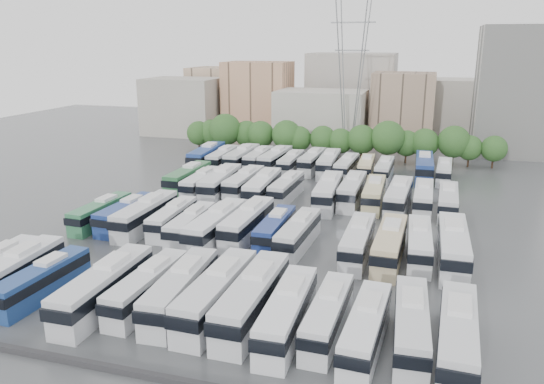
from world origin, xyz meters
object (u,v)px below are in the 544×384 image
(bus_r3_s2, at_px, (242,158))
(bus_r0_s8, at_px, (253,298))
(bus_r1_s1, at_px, (126,213))
(bus_r3_s5, at_px, (291,163))
(bus_r0_s6, at_px, (181,289))
(bus_r0_s10, at_px, (328,315))
(electricity_pylon, at_px, (351,63))
(bus_r1_s0, at_px, (101,212))
(bus_r0_s13, at_px, (457,336))
(bus_r1_s11, at_px, (390,244))
(bus_r2_s8, at_px, (328,192))
(bus_r2_s3, at_px, (220,183))
(bus_r1_s10, at_px, (358,241))
(bus_r0_s2, at_px, (42,280))
(bus_r3_s8, at_px, (346,167))
(bus_r3_s10, at_px, (384,170))
(bus_r0_s1, at_px, (14,272))
(bus_r2_s12, at_px, (423,198))
(bus_r3_s3, at_px, (259,159))
(bus_r0_s11, at_px, (366,328))
(bus_r1_s4, at_px, (191,224))
(bus_r3_s4, at_px, (275,159))
(bus_r2_s5, at_px, (263,187))
(bus_r2_s10, at_px, (374,194))
(bus_r0_s5, at_px, (148,287))
(bus_r0_s12, at_px, (411,325))
(bus_r2_s4, at_px, (244,183))
(bus_r3_s1, at_px, (223,158))
(bus_r3_s13, at_px, (444,171))
(apartment_tower, at_px, (512,91))
(bus_r3_s9, at_px, (366,167))
(bus_r3_s7, at_px, (329,163))
(bus_r1_s6, at_px, (247,223))
(bus_r2_s13, at_px, (448,201))
(bus_r0_s9, at_px, (287,312))
(bus_r2_s2, at_px, (201,183))
(bus_r1_s8, at_px, (298,233))
(bus_r2_s11, at_px, (399,197))
(bus_r0_s7, at_px, (217,293))
(bus_r3_s6, at_px, (312,161))
(bus_r2_s1, at_px, (188,178))
(bus_r1_s5, at_px, (216,226))
(bus_r2_s6, at_px, (286,188))
(bus_r1_s2, at_px, (146,214))
(bus_r3_s0, at_px, (207,156))
(bus_r1_s3, at_px, (172,218))
(bus_r1_s12, at_px, (419,243))
(bus_r3_s12, at_px, (424,167))

(bus_r3_s2, bearing_deg, bus_r0_s8, -68.77)
(bus_r1_s1, relative_size, bus_r3_s5, 0.97)
(bus_r0_s6, distance_m, bus_r0_s10, 13.13)
(electricity_pylon, distance_m, bus_r1_s0, 62.70)
(bus_r0_s13, height_order, bus_r1_s11, bus_r1_s11)
(bus_r2_s8, relative_size, bus_r3_s5, 1.15)
(bus_r0_s6, xyz_separation_m, bus_r2_s3, (-10.11, 34.46, 0.13))
(bus_r1_s10, bearing_deg, bus_r0_s2, -145.86)
(bus_r3_s8, height_order, bus_r3_s10, bus_r3_s8)
(bus_r0_s1, distance_m, bus_r2_s8, 42.39)
(bus_r2_s12, height_order, bus_r3_s3, bus_r3_s3)
(bus_r0_s11, bearing_deg, bus_r3_s2, 121.37)
(bus_r1_s4, distance_m, bus_r3_s4, 36.70)
(bus_r2_s5, xyz_separation_m, bus_r2_s10, (16.24, 1.57, -0.14))
(bus_r0_s5, xyz_separation_m, bus_r0_s12, (22.82, -0.29, 0.05))
(bus_r3_s4, bearing_deg, bus_r2_s4, -86.89)
(bus_r2_s10, bearing_deg, bus_r2_s5, -175.68)
(bus_r3_s1, bearing_deg, bus_r3_s13, 0.77)
(bus_r3_s3, height_order, bus_r3_s4, bus_r3_s4)
(apartment_tower, height_order, bus_r3_s9, apartment_tower)
(bus_r1_s4, distance_m, bus_r3_s7, 37.77)
(bus_r1_s6, distance_m, bus_r2_s12, 26.49)
(bus_r2_s13, bearing_deg, bus_r1_s4, -146.83)
(bus_r0_s9, xyz_separation_m, bus_r0_s13, (12.96, 0.12, 0.05))
(bus_r1_s0, distance_m, bus_r2_s8, 31.24)
(bus_r3_s10, bearing_deg, bus_r0_s6, -102.97)
(bus_r0_s2, distance_m, bus_r0_s12, 32.84)
(bus_r3_s1, bearing_deg, bus_r2_s2, -80.65)
(bus_r1_s8, distance_m, bus_r2_s11, 20.21)
(bus_r0_s11, bearing_deg, apartment_tower, 79.79)
(bus_r0_s7, relative_size, bus_r3_s9, 1.20)
(bus_r1_s10, relative_size, bus_r3_s6, 0.98)
(bus_r0_s10, relative_size, bus_r2_s11, 0.85)
(bus_r0_s13, relative_size, bus_r3_s6, 1.03)
(bus_r2_s12, height_order, bus_r3_s6, bus_r3_s6)
(bus_r2_s1, relative_size, bus_r2_s3, 0.94)
(bus_r0_s1, relative_size, bus_r2_s10, 1.04)
(bus_r3_s1, bearing_deg, electricity_pylon, 44.62)
(bus_r1_s5, bearing_deg, bus_r3_s8, 76.63)
(bus_r2_s13, bearing_deg, bus_r2_s6, -179.66)
(bus_r1_s4, bearing_deg, bus_r1_s2, 168.93)
(electricity_pylon, bearing_deg, bus_r2_s13, -63.03)
(bus_r3_s0, bearing_deg, bus_r1_s3, -76.30)
(bus_r1_s12, distance_m, bus_r3_s12, 36.52)
(bus_r0_s1, distance_m, bus_r1_s4, 20.31)
(bus_r0_s6, height_order, bus_r1_s11, bus_r1_s11)
(bus_r1_s1, bearing_deg, bus_r3_s12, 47.85)
(bus_r1_s12, height_order, bus_r3_s10, bus_r1_s12)
(bus_r2_s12, bearing_deg, bus_r1_s10, -108.17)
(bus_r0_s8, bearing_deg, bus_r0_s13, -3.52)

